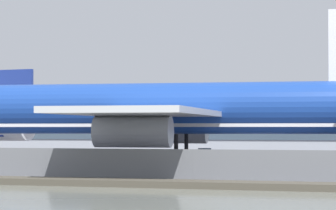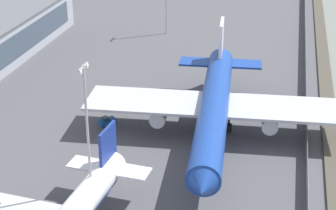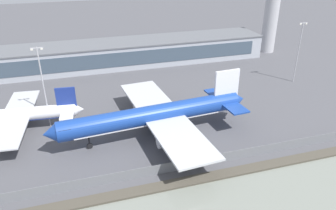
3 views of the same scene
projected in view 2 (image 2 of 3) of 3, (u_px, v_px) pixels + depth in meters
ground_plane at (223, 118)px, 111.57m from camera, size 500.00×500.00×0.00m
shoreline_seawall at (330, 126)px, 107.48m from camera, size 320.00×3.00×0.50m
perimeter_fence at (306, 119)px, 107.90m from camera, size 280.00×0.10×2.68m
cargo_jet_blue at (214, 106)px, 101.79m from camera, size 56.31×48.59×16.10m
baggage_tug at (107, 121)px, 108.24m from camera, size 3.42×3.36×1.80m
apron_light_mast_apron_east at (88, 136)px, 76.66m from camera, size 3.20×0.40×23.39m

